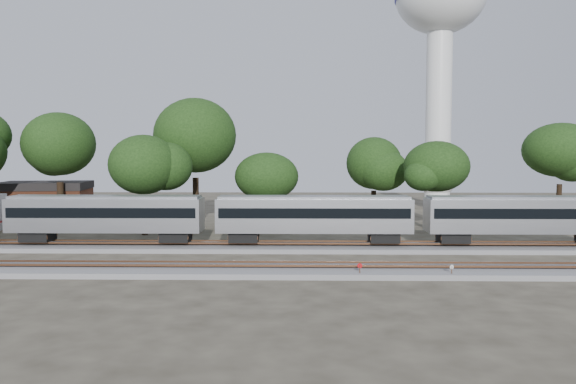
% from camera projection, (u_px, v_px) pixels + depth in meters
% --- Properties ---
extents(ground, '(160.00, 160.00, 0.00)m').
position_uv_depth(ground, '(295.00, 262.00, 45.22)').
color(ground, '#383328').
rests_on(ground, ground).
extents(track_far, '(160.00, 5.00, 0.73)m').
position_uv_depth(track_far, '(296.00, 247.00, 51.19)').
color(track_far, slate).
rests_on(track_far, ground).
extents(track_near, '(160.00, 5.00, 0.73)m').
position_uv_depth(track_near, '(295.00, 270.00, 41.21)').
color(track_near, slate).
rests_on(track_near, ground).
extents(train, '(110.55, 3.16, 4.65)m').
position_uv_depth(train, '(420.00, 214.00, 50.76)').
color(train, '#AFB1B7').
rests_on(train, ground).
extents(switch_stand_red, '(0.34, 0.11, 1.08)m').
position_uv_depth(switch_stand_red, '(360.00, 269.00, 39.26)').
color(switch_stand_red, '#512D19').
rests_on(switch_stand_red, ground).
extents(switch_stand_white, '(0.31, 0.16, 1.02)m').
position_uv_depth(switch_stand_white, '(452.00, 270.00, 39.06)').
color(switch_stand_white, '#512D19').
rests_on(switch_stand_white, ground).
extents(switch_lever, '(0.52, 0.33, 0.30)m').
position_uv_depth(switch_lever, '(406.00, 276.00, 39.56)').
color(switch_lever, '#512D19').
rests_on(switch_lever, ground).
extents(water_tower, '(14.26, 14.26, 39.46)m').
position_uv_depth(water_tower, '(440.00, 23.00, 88.17)').
color(water_tower, silver).
rests_on(water_tower, ground).
extents(brick_building, '(11.58, 8.88, 5.13)m').
position_uv_depth(brick_building, '(44.00, 202.00, 71.16)').
color(brick_building, brown).
rests_on(brick_building, ground).
extents(tree_1, '(10.01, 10.01, 14.11)m').
position_uv_depth(tree_1, '(59.00, 144.00, 66.73)').
color(tree_1, black).
rests_on(tree_1, ground).
extents(tree_2, '(7.67, 7.67, 10.81)m').
position_uv_depth(tree_2, '(144.00, 165.00, 59.83)').
color(tree_2, black).
rests_on(tree_2, ground).
extents(tree_3, '(11.02, 11.02, 15.54)m').
position_uv_depth(tree_3, '(195.00, 136.00, 66.41)').
color(tree_3, black).
rests_on(tree_3, ground).
extents(tree_4, '(6.25, 6.25, 8.81)m').
position_uv_depth(tree_4, '(267.00, 177.00, 62.95)').
color(tree_4, black).
rests_on(tree_4, ground).
extents(tree_5, '(7.63, 7.63, 10.75)m').
position_uv_depth(tree_5, '(374.00, 163.00, 70.31)').
color(tree_5, black).
rests_on(tree_5, ground).
extents(tree_6, '(7.41, 7.41, 10.45)m').
position_uv_depth(tree_6, '(436.00, 167.00, 62.22)').
color(tree_6, black).
rests_on(tree_6, ground).
extents(tree_7, '(9.30, 9.30, 13.11)m').
position_uv_depth(tree_7, '(561.00, 150.00, 69.10)').
color(tree_7, black).
rests_on(tree_7, ground).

